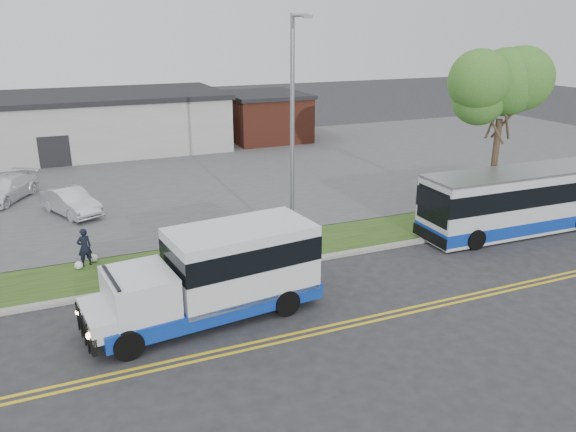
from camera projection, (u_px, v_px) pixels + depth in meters
name	position (u px, v px, depth m)	size (l,w,h in m)	color
ground	(248.00, 285.00, 20.83)	(140.00, 140.00, 0.00)	#28282B
lane_line_north	(288.00, 335.00, 17.47)	(70.00, 0.12, 0.01)	gold
lane_line_south	(292.00, 339.00, 17.21)	(70.00, 0.12, 0.01)	gold
curb	(238.00, 272.00, 21.76)	(80.00, 0.30, 0.15)	#9E9B93
verge	(225.00, 256.00, 23.34)	(80.00, 3.30, 0.10)	#254517
parking_lot	(160.00, 176.00, 35.63)	(80.00, 25.00, 0.10)	#4C4C4F
commercial_building	(51.00, 125.00, 41.44)	(25.40, 10.40, 4.35)	#9E9E99
brick_wing	(264.00, 116.00, 46.74)	(6.30, 7.30, 3.90)	brown
tree_east	(503.00, 91.00, 26.62)	(5.20, 5.20, 8.33)	#3C3021
streetlight_near	(293.00, 128.00, 22.63)	(0.35, 1.53, 9.50)	gray
shuttle_bus	(220.00, 271.00, 18.28)	(7.89, 3.36, 2.94)	#0E339C
transit_bus	(526.00, 200.00, 26.00)	(10.56, 2.67, 2.92)	silver
pedestrian	(84.00, 247.00, 22.05)	(0.57, 0.37, 1.55)	black
parked_car_a	(71.00, 202.00, 28.15)	(1.39, 4.00, 1.32)	silver
parked_car_b	(5.00, 189.00, 30.37)	(1.84, 4.54, 1.32)	white
grocery_bag_left	(79.00, 265.00, 21.92)	(0.32, 0.32, 0.32)	white
grocery_bag_right	(94.00, 258.00, 22.57)	(0.32, 0.32, 0.32)	white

